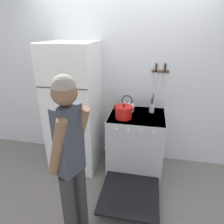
% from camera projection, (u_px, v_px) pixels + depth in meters
% --- Properties ---
extents(ground_plane, '(14.00, 14.00, 0.00)m').
position_uv_depth(ground_plane, '(119.00, 153.00, 3.48)').
color(ground_plane, slate).
extents(wall_back, '(10.00, 0.06, 2.55)m').
position_uv_depth(wall_back, '(120.00, 81.00, 3.00)').
color(wall_back, silver).
rests_on(wall_back, ground_plane).
extents(refrigerator, '(0.68, 0.72, 1.85)m').
position_uv_depth(refrigerator, '(74.00, 108.00, 2.91)').
color(refrigerator, white).
rests_on(refrigerator, ground_plane).
extents(stove_range, '(0.77, 1.38, 0.89)m').
position_uv_depth(stove_range, '(135.00, 144.00, 2.92)').
color(stove_range, silver).
rests_on(stove_range, ground_plane).
extents(dutch_oven_pot, '(0.27, 0.23, 0.19)m').
position_uv_depth(dutch_oven_pot, '(124.00, 112.00, 2.65)').
color(dutch_oven_pot, red).
rests_on(dutch_oven_pot, stove_range).
extents(tea_kettle, '(0.26, 0.21, 0.23)m').
position_uv_depth(tea_kettle, '(127.00, 106.00, 2.89)').
color(tea_kettle, silver).
rests_on(tea_kettle, stove_range).
extents(utensil_jar, '(0.07, 0.07, 0.28)m').
position_uv_depth(utensil_jar, '(152.00, 108.00, 2.83)').
color(utensil_jar, silver).
rests_on(utensil_jar, stove_range).
extents(person, '(0.36, 0.41, 1.71)m').
position_uv_depth(person, '(71.00, 158.00, 1.73)').
color(person, '#2D2D30').
rests_on(person, ground_plane).
extents(wall_knife_strip, '(0.24, 0.03, 0.33)m').
position_uv_depth(wall_knife_strip, '(160.00, 71.00, 2.79)').
color(wall_knife_strip, brown).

